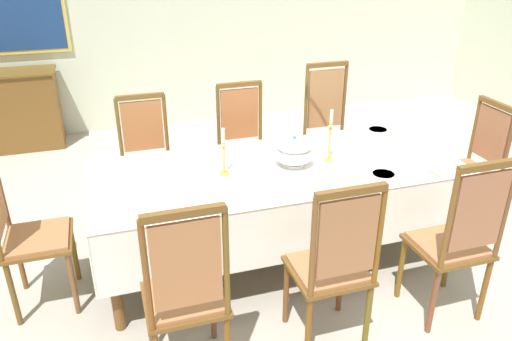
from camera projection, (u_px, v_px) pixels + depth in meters
The scene contains 19 objects.
ground at pixel (274, 256), 3.95m from camera, with size 8.12×6.47×0.04m, color #B3AB9E.
dining_table at pixel (278, 177), 3.59m from camera, with size 2.62×1.04×0.78m.
tablecloth at pixel (278, 182), 3.61m from camera, with size 2.64×1.06×0.44m.
chair_south_a at pixel (186, 292), 2.61m from camera, with size 0.44×0.42×1.16m.
chair_north_a at pixel (147, 158), 4.22m from camera, with size 0.44×0.42×1.09m.
chair_south_b at pixel (334, 263), 2.85m from camera, with size 0.44×0.42×1.14m.
chair_north_b at pixel (244, 145), 4.44m from camera, with size 0.44×0.42×1.13m.
chair_south_c at pixel (457, 238), 3.07m from camera, with size 0.44×0.42×1.16m.
chair_north_c at pixel (329, 131), 4.66m from camera, with size 0.44×0.42×1.24m.
chair_head_west at pixel (24, 228), 3.17m from camera, with size 0.42×0.44×1.17m.
chair_head_east at pixel (473, 164), 4.11m from camera, with size 0.42×0.44×1.09m.
soup_tureen at pixel (294, 151), 3.54m from camera, with size 0.29×0.29×0.23m.
candlestick_west at pixel (224, 156), 3.39m from camera, with size 0.07×0.07×0.34m.
candlestick_east at pixel (330, 140), 3.59m from camera, with size 0.07×0.07×0.39m.
bowl_near_left at pixel (417, 171), 3.45m from camera, with size 0.16×0.16×0.03m.
bowl_near_right at pixel (378, 131), 4.13m from camera, with size 0.18×0.18×0.05m.
bowl_far_left at pixel (383, 176), 3.38m from camera, with size 0.18×0.18×0.04m.
spoon_primary at pixel (427, 169), 3.51m from camera, with size 0.04×0.18×0.01m.
spoon_secondary at pixel (389, 131), 4.19m from camera, with size 0.03×0.18×0.01m.
Camera 1 is at (-1.11, -3.08, 2.29)m, focal length 34.96 mm.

